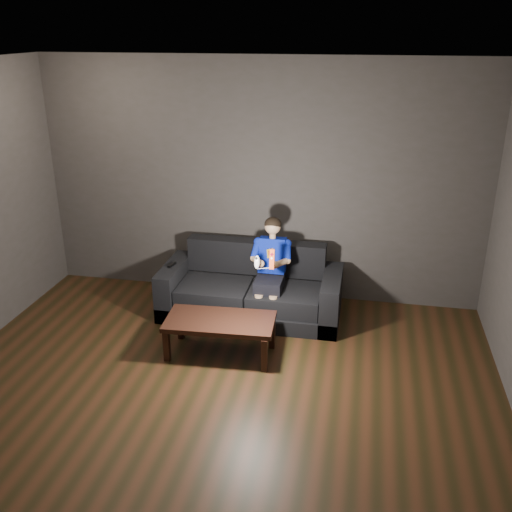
# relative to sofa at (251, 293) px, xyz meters

# --- Properties ---
(floor) EXTENTS (5.00, 5.00, 0.00)m
(floor) POSITION_rel_sofa_xyz_m (-0.02, -1.94, -0.24)
(floor) COLOR black
(floor) RESTS_ON ground
(back_wall) EXTENTS (5.00, 0.04, 2.70)m
(back_wall) POSITION_rel_sofa_xyz_m (-0.02, 0.56, 1.11)
(back_wall) COLOR #3D3A36
(back_wall) RESTS_ON ground
(ceiling) EXTENTS (5.00, 5.00, 0.02)m
(ceiling) POSITION_rel_sofa_xyz_m (-0.02, -1.94, 2.46)
(ceiling) COLOR white
(ceiling) RESTS_ON back_wall
(sofa) EXTENTS (1.94, 0.84, 0.75)m
(sofa) POSITION_rel_sofa_xyz_m (0.00, 0.00, 0.00)
(sofa) COLOR black
(sofa) RESTS_ON floor
(child) EXTENTS (0.43, 0.52, 1.05)m
(child) POSITION_rel_sofa_xyz_m (0.22, -0.05, 0.41)
(child) COLOR black
(child) RESTS_ON sofa
(wii_remote_red) EXTENTS (0.05, 0.08, 0.20)m
(wii_remote_red) POSITION_rel_sofa_xyz_m (0.30, -0.45, 0.61)
(wii_remote_red) COLOR #DB4D20
(wii_remote_red) RESTS_ON child
(nunchuk_white) EXTENTS (0.06, 0.09, 0.14)m
(nunchuk_white) POSITION_rel_sofa_xyz_m (0.15, -0.45, 0.57)
(nunchuk_white) COLOR white
(nunchuk_white) RESTS_ON child
(wii_remote_black) EXTENTS (0.06, 0.14, 0.03)m
(wii_remote_black) POSITION_rel_sofa_xyz_m (-0.87, -0.07, 0.30)
(wii_remote_black) COLOR black
(wii_remote_black) RESTS_ON sofa
(coffee_table) EXTENTS (1.06, 0.57, 0.38)m
(coffee_table) POSITION_rel_sofa_xyz_m (-0.12, -0.89, 0.08)
(coffee_table) COLOR black
(coffee_table) RESTS_ON floor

